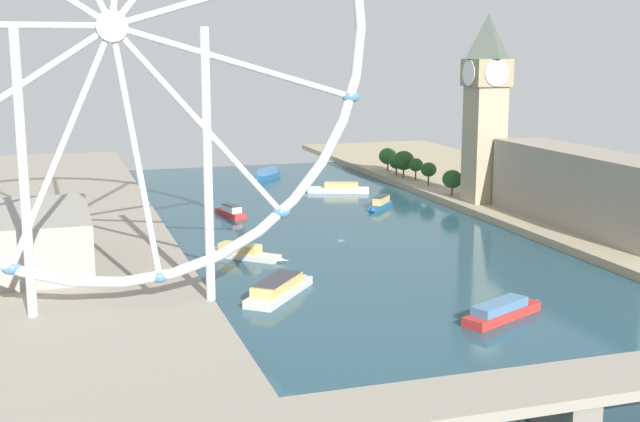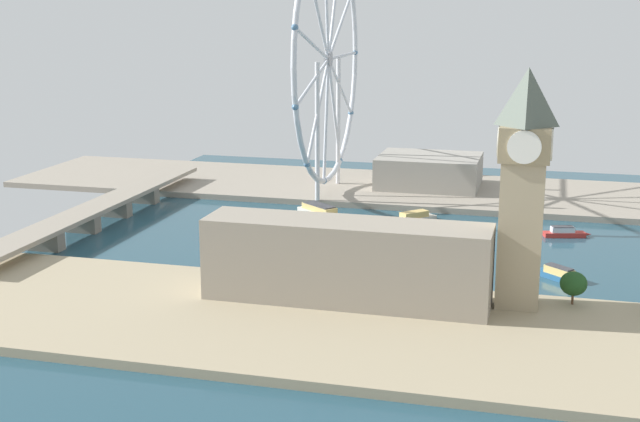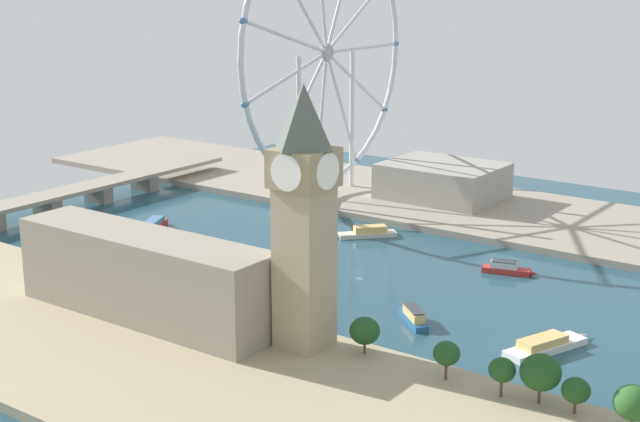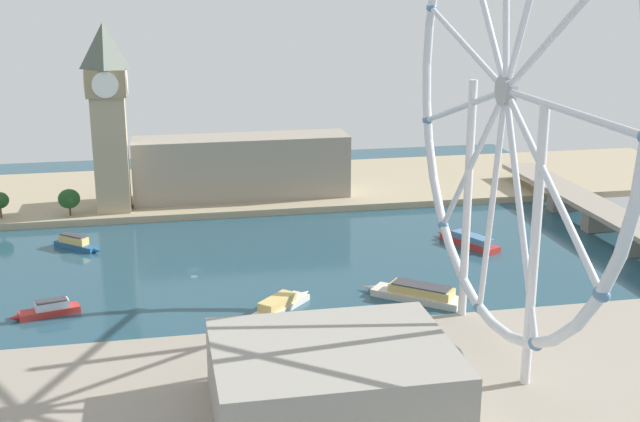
# 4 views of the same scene
# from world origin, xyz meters

# --- Properties ---
(ground_plane) EXTENTS (384.02, 384.02, 0.00)m
(ground_plane) POSITION_xyz_m (0.00, 0.00, 0.00)
(ground_plane) COLOR #234756
(riverbank_left) EXTENTS (90.00, 520.00, 3.00)m
(riverbank_left) POSITION_xyz_m (-107.01, 0.00, 1.50)
(riverbank_left) COLOR tan
(riverbank_left) RESTS_ON ground_plane
(riverbank_right) EXTENTS (90.00, 520.00, 3.00)m
(riverbank_right) POSITION_xyz_m (107.01, 0.00, 1.50)
(riverbank_right) COLOR gray
(riverbank_right) RESTS_ON ground_plane
(clock_tower) EXTENTS (17.27, 17.27, 79.04)m
(clock_tower) POSITION_xyz_m (-74.64, -29.83, 44.09)
(clock_tower) COLOR tan
(clock_tower) RESTS_ON riverbank_left
(parliament_block) EXTENTS (22.00, 96.47, 27.86)m
(parliament_block) POSITION_xyz_m (-85.89, 26.41, 16.93)
(parliament_block) COLOR gray
(parliament_block) RESTS_ON riverbank_left
(tree_row_embankment) EXTENTS (11.87, 88.86, 13.62)m
(tree_row_embankment) POSITION_xyz_m (-70.10, -95.76, 10.85)
(tree_row_embankment) COLOR #513823
(tree_row_embankment) RESTS_ON riverbank_left
(ferris_wheel) EXTENTS (130.40, 3.20, 134.70)m
(ferris_wheel) POSITION_xyz_m (84.93, 76.56, 72.44)
(ferris_wheel) COLOR silver
(ferris_wheel) RESTS_ON riverbank_right
(riverside_hall) EXTENTS (43.45, 54.73, 17.01)m
(riverside_hall) POSITION_xyz_m (112.50, 26.27, 11.51)
(riverside_hall) COLOR gray
(riverside_hall) RESTS_ON riverbank_right
(river_bridge) EXTENTS (196.02, 16.32, 9.74)m
(river_bridge) POSITION_xyz_m (0.00, 165.62, 7.29)
(river_bridge) COLOR gray
(river_bridge) RESTS_ON ground_plane
(tour_boat_0) EXTENTS (9.88, 21.37, 4.78)m
(tour_boat_0) POSITION_xyz_m (32.21, -45.92, 1.89)
(tour_boat_0) COLOR #B22D28
(tour_boat_0) RESTS_ON ground_plane
(tour_boat_1) EXTENTS (24.33, 23.19, 4.73)m
(tour_boat_1) POSITION_xyz_m (42.48, 24.31, 1.88)
(tour_boat_1) COLOR beige
(tour_boat_1) RESTS_ON ground_plane
(tour_boat_2) EXTENTS (17.04, 18.99, 5.38)m
(tour_boat_2) POSITION_xyz_m (-32.83, -42.88, 2.20)
(tour_boat_2) COLOR #235684
(tour_boat_2) RESTS_ON ground_plane
(tour_boat_3) EXTENTS (29.33, 17.20, 4.73)m
(tour_boat_3) POSITION_xyz_m (-6.95, 105.63, 2.01)
(tour_boat_3) COLOR #B22D28
(tour_boat_3) RESTS_ON ground_plane
(tour_boat_4) EXTENTS (33.67, 17.47, 4.67)m
(tour_boat_4) POSITION_xyz_m (-29.07, -87.58, 1.87)
(tour_boat_4) COLOR white
(tour_boat_4) RESTS_ON ground_plane
(tour_boat_5) EXTENTS (25.88, 30.03, 5.46)m
(tour_boat_5) POSITION_xyz_m (42.38, 69.24, 2.31)
(tour_boat_5) COLOR beige
(tour_boat_5) RESTS_ON ground_plane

